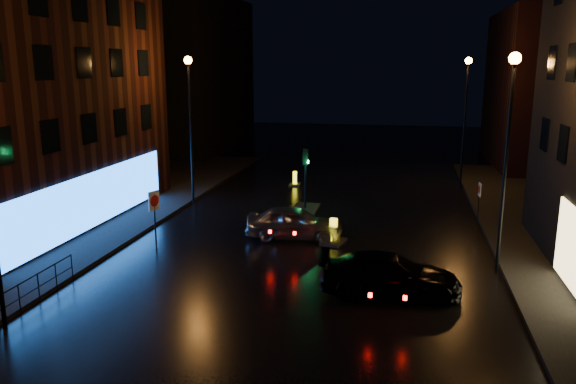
# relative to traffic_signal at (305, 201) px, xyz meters

# --- Properties ---
(ground) EXTENTS (120.00, 120.00, 0.00)m
(ground) POSITION_rel_traffic_signal_xyz_m (1.20, -14.00, -0.50)
(ground) COLOR black
(ground) RESTS_ON ground
(pavement_left) EXTENTS (12.00, 44.00, 0.15)m
(pavement_left) POSITION_rel_traffic_signal_xyz_m (-12.80, -6.00, -0.43)
(pavement_left) COLOR black
(pavement_left) RESTS_ON ground
(building_far_left) EXTENTS (8.00, 16.00, 14.00)m
(building_far_left) POSITION_rel_traffic_signal_xyz_m (-14.80, 21.00, 6.50)
(building_far_left) COLOR black
(building_far_left) RESTS_ON ground
(building_far_right) EXTENTS (8.00, 14.00, 12.00)m
(building_far_right) POSITION_rel_traffic_signal_xyz_m (16.20, 18.00, 5.50)
(building_far_right) COLOR black
(building_far_right) RESTS_ON ground
(street_lamp_lfar) EXTENTS (0.44, 0.44, 8.37)m
(street_lamp_lfar) POSITION_rel_traffic_signal_xyz_m (-6.60, -0.00, 5.06)
(street_lamp_lfar) COLOR black
(street_lamp_lfar) RESTS_ON ground
(street_lamp_rnear) EXTENTS (0.44, 0.44, 8.37)m
(street_lamp_rnear) POSITION_rel_traffic_signal_xyz_m (9.00, -8.00, 5.06)
(street_lamp_rnear) COLOR black
(street_lamp_rnear) RESTS_ON ground
(street_lamp_rfar) EXTENTS (0.44, 0.44, 8.37)m
(street_lamp_rfar) POSITION_rel_traffic_signal_xyz_m (9.00, 8.00, 5.06)
(street_lamp_rfar) COLOR black
(street_lamp_rfar) RESTS_ON ground
(traffic_signal) EXTENTS (1.40, 2.40, 3.45)m
(traffic_signal) POSITION_rel_traffic_signal_xyz_m (0.00, 0.00, 0.00)
(traffic_signal) COLOR black
(traffic_signal) RESTS_ON ground
(guard_railing) EXTENTS (0.05, 6.04, 1.00)m
(guard_railing) POSITION_rel_traffic_signal_xyz_m (-6.80, -15.00, 0.24)
(guard_railing) COLOR black
(guard_railing) RESTS_ON ground
(silver_hatchback) EXTENTS (4.59, 2.18, 1.52)m
(silver_hatchback) POSITION_rel_traffic_signal_xyz_m (0.42, -5.26, 0.26)
(silver_hatchback) COLOR #95999C
(silver_hatchback) RESTS_ON ground
(dark_sedan) EXTENTS (5.13, 2.45, 1.44)m
(dark_sedan) POSITION_rel_traffic_signal_xyz_m (4.96, -10.97, 0.22)
(dark_sedan) COLOR black
(dark_sedan) RESTS_ON ground
(bollard_near) EXTENTS (1.16, 1.48, 1.15)m
(bollard_near) POSITION_rel_traffic_signal_xyz_m (2.29, -5.58, -0.25)
(bollard_near) COLOR black
(bollard_near) RESTS_ON ground
(bollard_far) EXTENTS (0.80, 1.13, 0.94)m
(bollard_far) POSITION_rel_traffic_signal_xyz_m (-1.82, 6.28, -0.30)
(bollard_far) COLOR black
(bollard_far) RESTS_ON ground
(road_sign_left) EXTENTS (0.26, 0.60, 2.57)m
(road_sign_left) POSITION_rel_traffic_signal_xyz_m (-5.30, -7.88, 1.42)
(road_sign_left) COLOR black
(road_sign_left) RESTS_ON ground
(road_sign_right) EXTENTS (0.09, 0.51, 2.09)m
(road_sign_right) POSITION_rel_traffic_signal_xyz_m (9.10, -0.82, 1.07)
(road_sign_right) COLOR black
(road_sign_right) RESTS_ON ground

